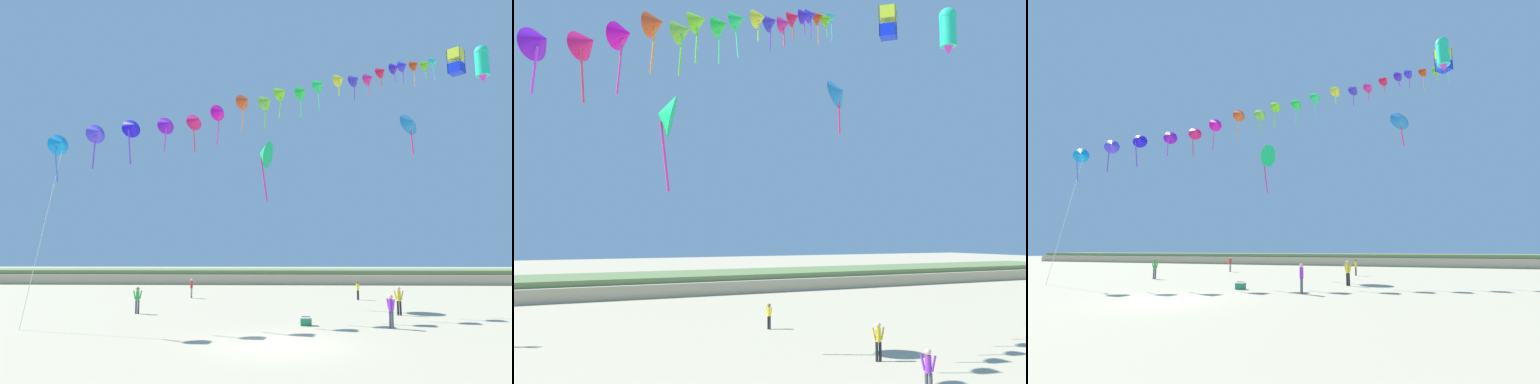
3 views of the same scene
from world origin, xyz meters
TOP-DOWN VIEW (x-y plane):
  - ground_plane at (0.00, 0.00)m, footprint 240.00×240.00m
  - dune_ridge at (0.00, 42.25)m, footprint 120.00×11.05m
  - person_near_left at (6.58, 18.68)m, footprint 0.24×0.51m
  - person_near_right at (-8.66, 9.46)m, footprint 0.55×0.28m
  - person_mid_center at (5.59, 4.24)m, footprint 0.35×0.54m
  - person_far_left at (-7.13, 19.69)m, footprint 0.22×0.57m
  - person_far_right at (7.34, 9.29)m, footprint 0.58×0.29m
  - kite_banner_string at (2.99, 15.88)m, footprint 30.35×25.57m
  - large_kite_low_lead at (-0.89, 14.48)m, footprint 1.67×2.29m
  - large_kite_mid_trail at (11.36, 18.31)m, footprint 2.27×2.05m
  - large_kite_high_solo at (15.37, 18.30)m, footprint 1.54×1.54m
  - large_kite_outer_drift at (14.55, 12.00)m, footprint 1.31×1.31m
  - beach_cooler at (1.44, 5.10)m, footprint 0.58×0.41m

SIDE VIEW (x-z plane):
  - ground_plane at x=0.00m, z-range 0.00..0.00m
  - beach_cooler at x=1.44m, z-range -0.02..0.45m
  - dune_ridge at x=0.00m, z-range 0.00..1.71m
  - person_near_left at x=6.58m, z-range 0.12..1.60m
  - person_near_right at x=-8.66m, z-range 0.13..1.74m
  - person_far_left at x=-7.13m, z-range 0.13..1.76m
  - person_mid_center at x=5.59m, z-range 0.13..1.77m
  - person_far_right at x=7.34m, z-range 0.13..1.81m
  - large_kite_low_lead at x=-0.89m, z-range 8.76..13.46m
  - large_kite_mid_trail at x=11.36m, z-range 12.72..16.40m
  - kite_banner_string at x=2.99m, z-range 4.39..29.17m
  - large_kite_outer_drift at x=14.55m, z-range 15.72..18.40m
  - large_kite_high_solo at x=15.37m, z-range 18.80..20.92m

